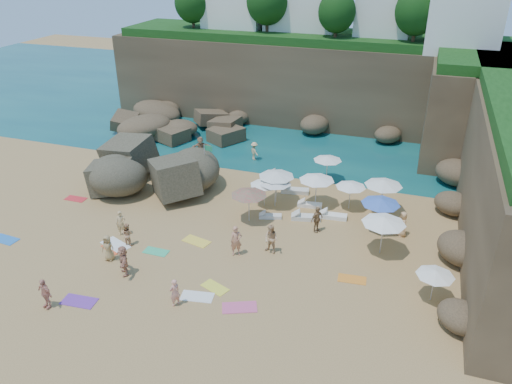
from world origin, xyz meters
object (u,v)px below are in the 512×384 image
(flag_pole, at_px, (206,161))
(person_stand_3, at_px, (317,219))
(person_stand_0, at_px, (121,223))
(person_stand_2, at_px, (254,151))
(person_stand_4, at_px, (403,224))
(person_stand_5, at_px, (201,147))
(rock_outcrop, at_px, (151,184))
(person_stand_6, at_px, (175,292))
(parasol_1, at_px, (317,178))
(lounger_0, at_px, (270,216))
(parasol_2, at_px, (328,158))
(person_stand_1, at_px, (127,234))
(parasol_0, at_px, (264,183))

(flag_pole, distance_m, person_stand_3, 9.99)
(person_stand_0, xyz_separation_m, person_stand_2, (4.04, 14.30, -0.05))
(person_stand_4, relative_size, person_stand_5, 0.88)
(rock_outcrop, bearing_deg, person_stand_6, -55.64)
(parasol_1, bearing_deg, person_stand_4, -20.01)
(parasol_1, xyz_separation_m, lounger_0, (-2.50, -2.76, -2.04))
(lounger_0, bearing_deg, person_stand_4, -12.63)
(parasol_1, height_order, person_stand_6, parasol_1)
(parasol_1, distance_m, parasol_2, 4.27)
(person_stand_0, relative_size, person_stand_3, 0.95)
(person_stand_2, distance_m, person_stand_3, 12.48)
(person_stand_2, relative_size, person_stand_3, 0.90)
(parasol_1, height_order, person_stand_1, parasol_1)
(person_stand_0, height_order, person_stand_4, person_stand_4)
(person_stand_3, distance_m, person_stand_4, 5.40)
(parasol_1, bearing_deg, lounger_0, -132.09)
(rock_outcrop, relative_size, person_stand_6, 4.83)
(parasol_0, height_order, lounger_0, parasol_0)
(parasol_2, height_order, person_stand_6, parasol_2)
(person_stand_2, xyz_separation_m, person_stand_5, (-4.51, -1.07, 0.16))
(flag_pole, height_order, person_stand_3, flag_pole)
(person_stand_0, xyz_separation_m, person_stand_6, (6.39, -5.09, -0.05))
(person_stand_1, distance_m, person_stand_5, 14.16)
(person_stand_3, bearing_deg, lounger_0, 107.97)
(person_stand_2, height_order, person_stand_3, person_stand_3)
(person_stand_0, height_order, person_stand_6, person_stand_0)
(parasol_2, xyz_separation_m, person_stand_6, (-4.35, -17.27, -1.12))
(parasol_0, xyz_separation_m, person_stand_3, (4.29, -2.29, -0.89))
(lounger_0, bearing_deg, parasol_2, 54.86)
(person_stand_1, xyz_separation_m, person_stand_5, (-1.45, 14.08, 0.22))
(parasol_0, bearing_deg, parasol_1, 19.17)
(person_stand_3, bearing_deg, person_stand_0, 140.91)
(rock_outcrop, relative_size, person_stand_0, 4.55)
(parasol_2, bearing_deg, person_stand_0, -131.40)
(parasol_0, height_order, person_stand_5, parasol_0)
(person_stand_1, xyz_separation_m, person_stand_2, (3.06, 15.15, 0.06))
(lounger_0, xyz_separation_m, person_stand_2, (-4.29, 9.15, 0.68))
(parasol_2, xyz_separation_m, person_stand_0, (-10.74, -12.18, -1.07))
(rock_outcrop, distance_m, person_stand_2, 9.38)
(person_stand_0, bearing_deg, parasol_2, 28.84)
(person_stand_3, xyz_separation_m, person_stand_6, (-5.29, -9.52, -0.09))
(person_stand_5, xyz_separation_m, person_stand_6, (6.86, -18.32, -0.16))
(person_stand_2, bearing_deg, person_stand_6, 138.88)
(person_stand_0, xyz_separation_m, person_stand_5, (-0.48, 13.23, 0.11))
(rock_outcrop, relative_size, person_stand_4, 4.54)
(parasol_2, height_order, person_stand_3, parasol_2)
(rock_outcrop, bearing_deg, person_stand_5, 76.06)
(rock_outcrop, xyz_separation_m, lounger_0, (10.32, -2.00, 0.12))
(flag_pole, distance_m, person_stand_1, 9.07)
(flag_pole, xyz_separation_m, person_stand_0, (-2.44, -7.97, -1.43))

